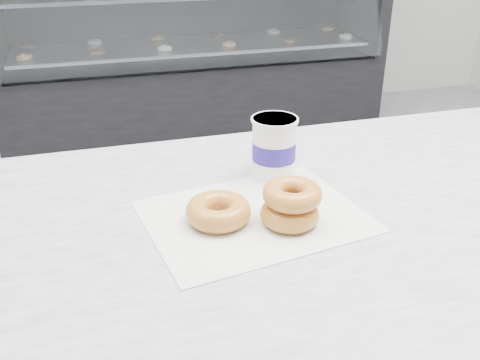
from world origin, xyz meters
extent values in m
plane|color=gray|center=(0.00, 0.00, 0.00)|extent=(5.00, 5.00, 0.00)
cube|color=black|center=(0.00, 2.10, 0.25)|extent=(2.40, 0.70, 0.50)
cube|color=white|center=(0.00, 1.79, 0.88)|extent=(2.28, 0.16, 0.70)
cube|color=silver|center=(0.00, 2.10, 0.58)|extent=(2.20, 0.55, 0.02)
cube|color=silver|center=(-0.43, -0.58, 0.90)|extent=(0.38, 0.31, 0.00)
torus|color=#BF7E34|center=(-0.49, -0.58, 0.92)|extent=(0.12, 0.12, 0.04)
torus|color=#BF7E34|center=(-0.39, -0.61, 0.92)|extent=(0.09, 0.09, 0.03)
torus|color=#BF7E34|center=(-0.38, -0.61, 0.95)|extent=(0.12, 0.12, 0.03)
cylinder|color=white|center=(-0.36, -0.44, 0.96)|extent=(0.09, 0.09, 0.11)
cylinder|color=white|center=(-0.36, -0.44, 1.01)|extent=(0.08, 0.08, 0.01)
cylinder|color=navy|center=(-0.36, -0.44, 0.95)|extent=(0.09, 0.09, 0.03)
camera|label=1|loc=(-0.66, -1.29, 1.34)|focal=40.00mm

